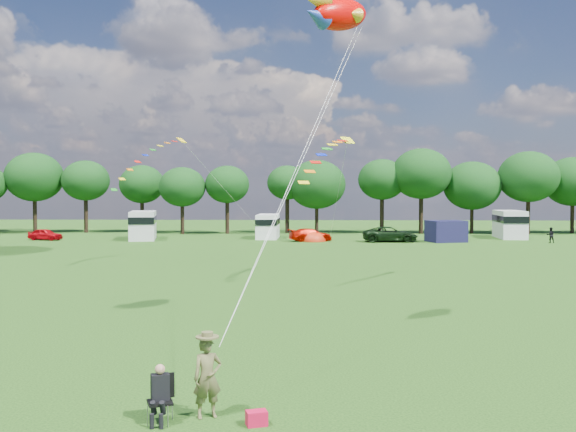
{
  "coord_description": "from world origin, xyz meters",
  "views": [
    {
      "loc": [
        1.16,
        -22.68,
        5.23
      ],
      "look_at": [
        0.0,
        8.0,
        4.0
      ],
      "focal_mm": 40.0,
      "sensor_mm": 36.0,
      "label": 1
    }
  ],
  "objects_px": {
    "kite_flyer": "(207,378)",
    "walker_a": "(551,235)",
    "car_c": "(310,235)",
    "fish_kite": "(336,13)",
    "tent_greyblue": "(452,241)",
    "car_d": "(390,234)",
    "campervan_c": "(268,225)",
    "car_a": "(45,234)",
    "tent_orange": "(313,241)",
    "campervan_d": "(510,223)",
    "camp_chair": "(161,387)",
    "campervan_b": "(143,224)"
  },
  "relations": [
    {
      "from": "tent_greyblue",
      "to": "car_d",
      "type": "bearing_deg",
      "value": -168.54
    },
    {
      "from": "campervan_b",
      "to": "campervan_c",
      "type": "relative_size",
      "value": 1.22
    },
    {
      "from": "kite_flyer",
      "to": "fish_kite",
      "type": "bearing_deg",
      "value": 46.22
    },
    {
      "from": "campervan_c",
      "to": "walker_a",
      "type": "relative_size",
      "value": 3.42
    },
    {
      "from": "car_a",
      "to": "campervan_d",
      "type": "distance_m",
      "value": 49.93
    },
    {
      "from": "car_a",
      "to": "tent_greyblue",
      "type": "height_order",
      "value": "car_a"
    },
    {
      "from": "camp_chair",
      "to": "fish_kite",
      "type": "relative_size",
      "value": 0.45
    },
    {
      "from": "campervan_b",
      "to": "fish_kite",
      "type": "distance_m",
      "value": 49.31
    },
    {
      "from": "car_c",
      "to": "tent_orange",
      "type": "relative_size",
      "value": 1.46
    },
    {
      "from": "walker_a",
      "to": "car_a",
      "type": "bearing_deg",
      "value": 2.51
    },
    {
      "from": "tent_orange",
      "to": "tent_greyblue",
      "type": "relative_size",
      "value": 0.9
    },
    {
      "from": "campervan_c",
      "to": "fish_kite",
      "type": "xyz_separation_m",
      "value": [
        5.66,
        -46.49,
        10.12
      ]
    },
    {
      "from": "campervan_c",
      "to": "tent_greyblue",
      "type": "bearing_deg",
      "value": -97.81
    },
    {
      "from": "campervan_d",
      "to": "tent_orange",
      "type": "relative_size",
      "value": 2.14
    },
    {
      "from": "car_d",
      "to": "fish_kite",
      "type": "distance_m",
      "value": 44.19
    },
    {
      "from": "car_d",
      "to": "campervan_b",
      "type": "xyz_separation_m",
      "value": [
        -25.96,
        2.2,
        0.85
      ]
    },
    {
      "from": "campervan_b",
      "to": "camp_chair",
      "type": "bearing_deg",
      "value": -176.19
    },
    {
      "from": "car_a",
      "to": "tent_orange",
      "type": "bearing_deg",
      "value": -77.83
    },
    {
      "from": "tent_greyblue",
      "to": "walker_a",
      "type": "height_order",
      "value": "walker_a"
    },
    {
      "from": "tent_orange",
      "to": "campervan_b",
      "type": "bearing_deg",
      "value": 174.62
    },
    {
      "from": "tent_greyblue",
      "to": "camp_chair",
      "type": "bearing_deg",
      "value": -108.81
    },
    {
      "from": "car_a",
      "to": "car_c",
      "type": "height_order",
      "value": "car_c"
    },
    {
      "from": "car_d",
      "to": "camp_chair",
      "type": "relative_size",
      "value": 4.23
    },
    {
      "from": "tent_greyblue",
      "to": "kite_flyer",
      "type": "bearing_deg",
      "value": -107.93
    },
    {
      "from": "tent_greyblue",
      "to": "walker_a",
      "type": "xyz_separation_m",
      "value": [
        9.19,
        -2.23,
        0.76
      ]
    },
    {
      "from": "kite_flyer",
      "to": "walker_a",
      "type": "distance_m",
      "value": 56.36
    },
    {
      "from": "camp_chair",
      "to": "car_a",
      "type": "bearing_deg",
      "value": 93.99
    },
    {
      "from": "car_a",
      "to": "car_d",
      "type": "height_order",
      "value": "car_d"
    },
    {
      "from": "fish_kite",
      "to": "car_d",
      "type": "bearing_deg",
      "value": 33.98
    },
    {
      "from": "tent_greyblue",
      "to": "fish_kite",
      "type": "bearing_deg",
      "value": -107.4
    },
    {
      "from": "walker_a",
      "to": "tent_greyblue",
      "type": "bearing_deg",
      "value": -9.26
    },
    {
      "from": "car_d",
      "to": "tent_orange",
      "type": "relative_size",
      "value": 1.9
    },
    {
      "from": "tent_greyblue",
      "to": "campervan_b",
      "type": "bearing_deg",
      "value": 178.47
    },
    {
      "from": "walker_a",
      "to": "campervan_d",
      "type": "bearing_deg",
      "value": -68.25
    },
    {
      "from": "campervan_c",
      "to": "tent_orange",
      "type": "height_order",
      "value": "campervan_c"
    },
    {
      "from": "car_c",
      "to": "car_a",
      "type": "bearing_deg",
      "value": 71.1
    },
    {
      "from": "car_d",
      "to": "tent_orange",
      "type": "height_order",
      "value": "car_d"
    },
    {
      "from": "tent_orange",
      "to": "tent_greyblue",
      "type": "bearing_deg",
      "value": 3.33
    },
    {
      "from": "tent_orange",
      "to": "kite_flyer",
      "type": "bearing_deg",
      "value": -92.76
    },
    {
      "from": "campervan_b",
      "to": "tent_orange",
      "type": "distance_m",
      "value": 18.27
    },
    {
      "from": "car_c",
      "to": "car_d",
      "type": "height_order",
      "value": "car_d"
    },
    {
      "from": "campervan_c",
      "to": "fish_kite",
      "type": "distance_m",
      "value": 47.91
    },
    {
      "from": "campervan_c",
      "to": "campervan_d",
      "type": "bearing_deg",
      "value": -86.26
    },
    {
      "from": "car_c",
      "to": "fish_kite",
      "type": "bearing_deg",
      "value": 163.0
    },
    {
      "from": "camp_chair",
      "to": "walker_a",
      "type": "distance_m",
      "value": 57.13
    },
    {
      "from": "tent_orange",
      "to": "kite_flyer",
      "type": "xyz_separation_m",
      "value": [
        -2.47,
        -51.36,
        0.9
      ]
    },
    {
      "from": "car_a",
      "to": "campervan_c",
      "type": "relative_size",
      "value": 0.68
    },
    {
      "from": "kite_flyer",
      "to": "walker_a",
      "type": "relative_size",
      "value": 1.18
    },
    {
      "from": "car_c",
      "to": "campervan_c",
      "type": "bearing_deg",
      "value": 33.35
    },
    {
      "from": "car_c",
      "to": "fish_kite",
      "type": "distance_m",
      "value": 44.18
    }
  ]
}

